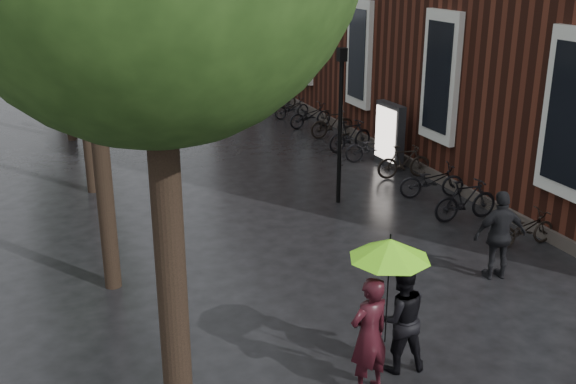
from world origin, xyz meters
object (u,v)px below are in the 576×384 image
lamp_post (341,111)px  ad_lightbox (389,135)px  person_burgundy (369,335)px  pedestrian_walking (500,235)px  parked_bicycles (363,143)px  person_black (400,318)px

lamp_post → ad_lightbox: bearing=40.9°
person_burgundy → pedestrian_walking: (4.16, 2.43, -0.01)m
parked_bicycles → ad_lightbox: size_ratio=8.15×
person_burgundy → pedestrian_walking: size_ratio=1.01×
pedestrian_walking → parked_bicycles: bearing=-88.6°
person_burgundy → pedestrian_walking: bearing=-162.0°
person_black → pedestrian_walking: 4.03m
parked_bicycles → person_black: bearing=-114.1°
person_black → lamp_post: bearing=-99.2°
parked_bicycles → ad_lightbox: bearing=-74.6°
ad_lightbox → lamp_post: bearing=-141.8°
lamp_post → person_black: bearing=-107.8°
pedestrian_walking → ad_lightbox: bearing=-92.1°
person_black → ad_lightbox: 10.96m
person_burgundy → ad_lightbox: 11.61m
person_black → pedestrian_walking: bearing=-140.1°
lamp_post → person_burgundy: bearing=-111.8°
parked_bicycles → ad_lightbox: ad_lightbox is taller
pedestrian_walking → person_black: bearing=41.8°
parked_bicycles → lamp_post: bearing=-125.3°
person_burgundy → parked_bicycles: 12.45m
person_black → pedestrian_walking: pedestrian_walking is taller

